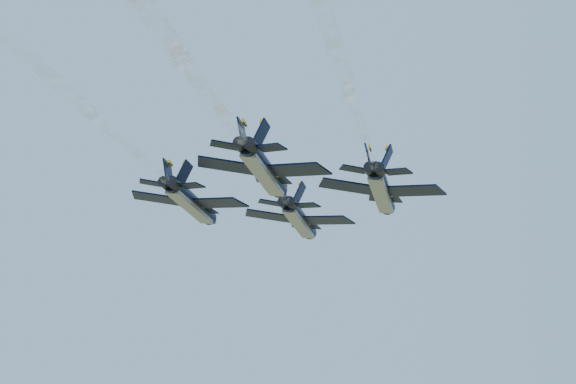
# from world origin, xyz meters

# --- Properties ---
(jet_lead) EXTENTS (13.64, 17.76, 3.93)m
(jet_lead) POSITION_xyz_m (0.17, 11.83, 100.76)
(jet_lead) COLOR black
(jet_left) EXTENTS (13.64, 17.76, 3.93)m
(jet_left) POSITION_xyz_m (-11.39, 3.05, 100.76)
(jet_left) COLOR black
(jet_right) EXTENTS (13.64, 17.76, 3.93)m
(jet_right) POSITION_xyz_m (10.01, 0.49, 100.76)
(jet_right) COLOR black
(jet_slot) EXTENTS (13.64, 17.76, 3.93)m
(jet_slot) POSITION_xyz_m (-1.67, -7.73, 100.76)
(jet_slot) COLOR black
(smoke_trail_lead) EXTENTS (7.44, 55.07, 1.91)m
(smoke_trail_lead) POSITION_xyz_m (-4.33, -29.57, 100.80)
(smoke_trail_lead) COLOR white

